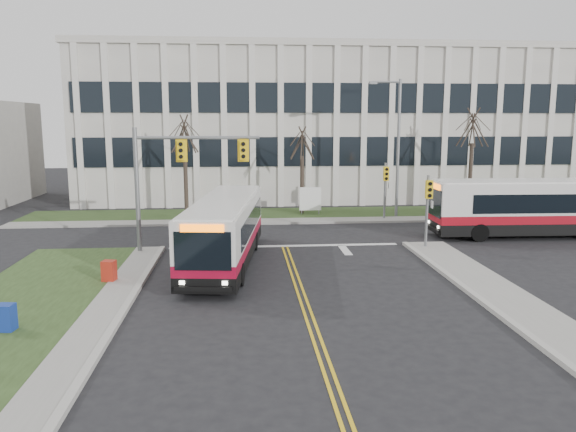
# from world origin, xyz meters

# --- Properties ---
(ground) EXTENTS (120.00, 120.00, 0.00)m
(ground) POSITION_xyz_m (0.00, 0.00, 0.00)
(ground) COLOR black
(ground) RESTS_ON ground
(sidewalk_west) EXTENTS (1.20, 26.00, 0.14)m
(sidewalk_west) POSITION_xyz_m (-7.00, -5.00, 0.07)
(sidewalk_west) COLOR #9E9B93
(sidewalk_west) RESTS_ON ground
(sidewalk_east) EXTENTS (2.00, 26.00, 0.14)m
(sidewalk_east) POSITION_xyz_m (7.50, -5.00, 0.07)
(sidewalk_east) COLOR #9E9B93
(sidewalk_east) RESTS_ON ground
(sidewalk_cross) EXTENTS (44.00, 1.60, 0.14)m
(sidewalk_cross) POSITION_xyz_m (5.00, 15.20, 0.07)
(sidewalk_cross) COLOR #9E9B93
(sidewalk_cross) RESTS_ON ground
(building_lawn) EXTENTS (44.00, 5.00, 0.12)m
(building_lawn) POSITION_xyz_m (5.00, 18.00, 0.06)
(building_lawn) COLOR #2C411B
(building_lawn) RESTS_ON ground
(office_building) EXTENTS (40.00, 16.00, 12.00)m
(office_building) POSITION_xyz_m (5.00, 30.00, 6.00)
(office_building) COLOR silver
(office_building) RESTS_ON ground
(mast_arm_signal) EXTENTS (6.11, 0.38, 6.20)m
(mast_arm_signal) POSITION_xyz_m (-5.62, 7.16, 4.26)
(mast_arm_signal) COLOR slate
(mast_arm_signal) RESTS_ON ground
(signal_pole_near) EXTENTS (0.34, 0.39, 3.80)m
(signal_pole_near) POSITION_xyz_m (7.20, 6.90, 2.50)
(signal_pole_near) COLOR slate
(signal_pole_near) RESTS_ON ground
(signal_pole_far) EXTENTS (0.34, 0.39, 3.80)m
(signal_pole_far) POSITION_xyz_m (7.20, 15.40, 2.50)
(signal_pole_far) COLOR slate
(signal_pole_far) RESTS_ON ground
(streetlight) EXTENTS (2.15, 0.25, 9.20)m
(streetlight) POSITION_xyz_m (8.03, 16.20, 5.19)
(streetlight) COLOR slate
(streetlight) RESTS_ON ground
(directory_sign) EXTENTS (1.50, 0.12, 2.00)m
(directory_sign) POSITION_xyz_m (2.50, 17.50, 1.17)
(directory_sign) COLOR slate
(directory_sign) RESTS_ON ground
(tree_left) EXTENTS (1.80, 1.80, 7.70)m
(tree_left) POSITION_xyz_m (-6.00, 18.00, 5.51)
(tree_left) COLOR #42352B
(tree_left) RESTS_ON ground
(tree_mid) EXTENTS (1.80, 1.80, 6.82)m
(tree_mid) POSITION_xyz_m (2.00, 18.20, 4.88)
(tree_mid) COLOR #42352B
(tree_mid) RESTS_ON ground
(tree_right) EXTENTS (1.80, 1.80, 8.25)m
(tree_right) POSITION_xyz_m (14.00, 18.00, 5.91)
(tree_right) COLOR #42352B
(tree_right) RESTS_ON ground
(bus_main) EXTENTS (3.66, 11.26, 2.95)m
(bus_main) POSITION_xyz_m (-2.99, 4.77, 1.47)
(bus_main) COLOR silver
(bus_main) RESTS_ON ground
(bus_cross) EXTENTS (11.90, 2.85, 3.16)m
(bus_cross) POSITION_xyz_m (14.46, 9.50, 1.58)
(bus_cross) COLOR silver
(bus_cross) RESTS_ON ground
(newspaper_box_blue) EXTENTS (0.55, 0.51, 0.95)m
(newspaper_box_blue) POSITION_xyz_m (-9.50, -3.38, 0.47)
(newspaper_box_blue) COLOR navy
(newspaper_box_blue) RESTS_ON ground
(newspaper_box_red) EXTENTS (0.58, 0.54, 0.95)m
(newspaper_box_red) POSITION_xyz_m (-7.59, 1.92, 0.47)
(newspaper_box_red) COLOR #A82415
(newspaper_box_red) RESTS_ON ground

